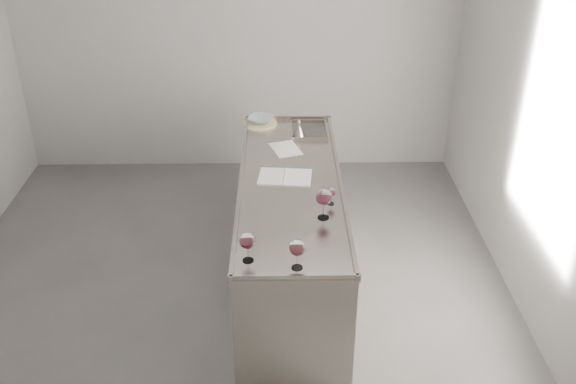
{
  "coord_description": "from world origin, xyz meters",
  "views": [
    {
      "loc": [
        0.42,
        -3.88,
        3.18
      ],
      "look_at": [
        0.48,
        0.0,
        1.02
      ],
      "focal_mm": 40.0,
      "sensor_mm": 36.0,
      "label": 1
    }
  ],
  "objects_px": {
    "wine_glass_middle": "(297,248)",
    "wine_glass_left": "(247,241)",
    "counter": "(290,235)",
    "ceramic_bowl": "(261,120)",
    "wine_glass_right": "(324,198)",
    "wine_funnel": "(299,132)",
    "notebook": "(285,177)",
    "wine_glass_small": "(331,193)"
  },
  "relations": [
    {
      "from": "counter",
      "to": "wine_funnel",
      "type": "distance_m",
      "value": 0.95
    },
    {
      "from": "counter",
      "to": "ceramic_bowl",
      "type": "height_order",
      "value": "ceramic_bowl"
    },
    {
      "from": "ceramic_bowl",
      "to": "counter",
      "type": "bearing_deg",
      "value": -77.25
    },
    {
      "from": "wine_glass_middle",
      "to": "notebook",
      "type": "bearing_deg",
      "value": 92.97
    },
    {
      "from": "wine_glass_middle",
      "to": "wine_glass_small",
      "type": "bearing_deg",
      "value": 71.15
    },
    {
      "from": "wine_glass_left",
      "to": "wine_glass_middle",
      "type": "height_order",
      "value": "same"
    },
    {
      "from": "wine_glass_right",
      "to": "notebook",
      "type": "height_order",
      "value": "wine_glass_right"
    },
    {
      "from": "ceramic_bowl",
      "to": "wine_funnel",
      "type": "bearing_deg",
      "value": -41.48
    },
    {
      "from": "wine_glass_left",
      "to": "wine_glass_right",
      "type": "xyz_separation_m",
      "value": [
        0.48,
        0.49,
        0.02
      ]
    },
    {
      "from": "wine_glass_small",
      "to": "notebook",
      "type": "distance_m",
      "value": 0.51
    },
    {
      "from": "counter",
      "to": "wine_glass_small",
      "type": "height_order",
      "value": "wine_glass_small"
    },
    {
      "from": "wine_glass_left",
      "to": "wine_glass_right",
      "type": "distance_m",
      "value": 0.69
    },
    {
      "from": "wine_glass_middle",
      "to": "wine_glass_left",
      "type": "bearing_deg",
      "value": 164.87
    },
    {
      "from": "wine_glass_middle",
      "to": "wine_glass_right",
      "type": "bearing_deg",
      "value": 71.39
    },
    {
      "from": "wine_glass_left",
      "to": "wine_glass_middle",
      "type": "bearing_deg",
      "value": -15.13
    },
    {
      "from": "counter",
      "to": "wine_glass_left",
      "type": "height_order",
      "value": "wine_glass_left"
    },
    {
      "from": "wine_glass_middle",
      "to": "wine_glass_small",
      "type": "height_order",
      "value": "wine_glass_middle"
    },
    {
      "from": "wine_glass_left",
      "to": "wine_glass_middle",
      "type": "distance_m",
      "value": 0.3
    },
    {
      "from": "wine_glass_right",
      "to": "wine_glass_small",
      "type": "xyz_separation_m",
      "value": [
        0.07,
        0.18,
        -0.07
      ]
    },
    {
      "from": "wine_glass_left",
      "to": "wine_glass_right",
      "type": "bearing_deg",
      "value": 45.19
    },
    {
      "from": "wine_glass_small",
      "to": "counter",
      "type": "bearing_deg",
      "value": 129.83
    },
    {
      "from": "counter",
      "to": "wine_glass_left",
      "type": "bearing_deg",
      "value": -105.36
    },
    {
      "from": "wine_glass_middle",
      "to": "ceramic_bowl",
      "type": "bearing_deg",
      "value": 96.93
    },
    {
      "from": "wine_glass_left",
      "to": "wine_glass_middle",
      "type": "relative_size",
      "value": 1.0
    },
    {
      "from": "wine_glass_small",
      "to": "ceramic_bowl",
      "type": "height_order",
      "value": "wine_glass_small"
    },
    {
      "from": "wine_glass_small",
      "to": "wine_glass_left",
      "type": "bearing_deg",
      "value": -129.3
    },
    {
      "from": "counter",
      "to": "ceramic_bowl",
      "type": "bearing_deg",
      "value": 102.75
    },
    {
      "from": "wine_glass_small",
      "to": "wine_glass_middle",
      "type": "bearing_deg",
      "value": -108.85
    },
    {
      "from": "wine_glass_small",
      "to": "wine_funnel",
      "type": "xyz_separation_m",
      "value": [
        -0.19,
        1.12,
        -0.03
      ]
    },
    {
      "from": "notebook",
      "to": "wine_glass_small",
      "type": "bearing_deg",
      "value": -45.91
    },
    {
      "from": "wine_glass_small",
      "to": "wine_funnel",
      "type": "distance_m",
      "value": 1.13
    },
    {
      "from": "wine_glass_left",
      "to": "notebook",
      "type": "height_order",
      "value": "wine_glass_left"
    },
    {
      "from": "wine_glass_middle",
      "to": "wine_funnel",
      "type": "bearing_deg",
      "value": 87.94
    },
    {
      "from": "wine_glass_right",
      "to": "wine_funnel",
      "type": "height_order",
      "value": "wine_glass_right"
    },
    {
      "from": "wine_glass_small",
      "to": "wine_funnel",
      "type": "height_order",
      "value": "wine_funnel"
    },
    {
      "from": "counter",
      "to": "ceramic_bowl",
      "type": "relative_size",
      "value": 11.29
    },
    {
      "from": "wine_glass_right",
      "to": "notebook",
      "type": "relative_size",
      "value": 0.53
    },
    {
      "from": "wine_glass_right",
      "to": "wine_funnel",
      "type": "relative_size",
      "value": 1.22
    },
    {
      "from": "ceramic_bowl",
      "to": "wine_glass_right",
      "type": "bearing_deg",
      "value": -74.11
    },
    {
      "from": "counter",
      "to": "notebook",
      "type": "height_order",
      "value": "counter"
    },
    {
      "from": "ceramic_bowl",
      "to": "wine_funnel",
      "type": "height_order",
      "value": "wine_funnel"
    },
    {
      "from": "ceramic_bowl",
      "to": "notebook",
      "type": "bearing_deg",
      "value": -78.68
    }
  ]
}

